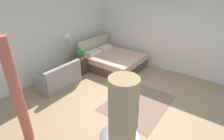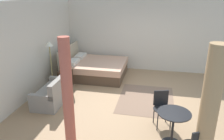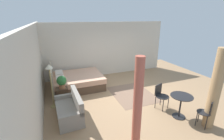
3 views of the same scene
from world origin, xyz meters
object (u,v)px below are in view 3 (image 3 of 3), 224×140
object	(u,v)px
couch	(70,110)
cafe_chair_near_window	(161,94)
vase	(61,84)
balcony_table	(181,102)
nightstand	(62,94)
floor_lamp	(50,74)
potted_plant	(62,82)
bed	(76,81)
cafe_chair_near_couch	(207,111)

from	to	relation	value
couch	cafe_chair_near_window	world-z (taller)	cafe_chair_near_window
vase	balcony_table	world-z (taller)	balcony_table
nightstand	floor_lamp	xyz separation A→B (m)	(-0.35, 0.33, 0.95)
couch	nightstand	world-z (taller)	couch
potted_plant	balcony_table	size ratio (longest dim) A/B	0.65
floor_lamp	cafe_chair_near_window	size ratio (longest dim) A/B	1.88
couch	nightstand	bearing A→B (deg)	6.53
balcony_table	vase	bearing A→B (deg)	52.73
couch	cafe_chair_near_window	distance (m)	3.06
bed	floor_lamp	world-z (taller)	floor_lamp
nightstand	floor_lamp	bearing A→B (deg)	136.65
nightstand	floor_lamp	world-z (taller)	floor_lamp
couch	floor_lamp	distance (m)	1.37
balcony_table	cafe_chair_near_window	bearing A→B (deg)	17.63
bed	couch	distance (m)	2.30
cafe_chair_near_couch	couch	bearing A→B (deg)	62.11
couch	cafe_chair_near_window	bearing A→B (deg)	-100.03
nightstand	cafe_chair_near_window	distance (m)	3.60
couch	cafe_chair_near_window	xyz separation A→B (m)	(-0.53, -3.00, 0.24)
potted_plant	floor_lamp	world-z (taller)	floor_lamp
couch	balcony_table	world-z (taller)	couch
vase	cafe_chair_near_window	bearing A→B (deg)	-120.63
potted_plant	bed	bearing A→B (deg)	-31.24
floor_lamp	cafe_chair_near_couch	world-z (taller)	floor_lamp
bed	potted_plant	bearing A→B (deg)	148.76
bed	balcony_table	bearing A→B (deg)	-142.38
nightstand	cafe_chair_near_couch	distance (m)	4.82
potted_plant	cafe_chair_near_window	xyz separation A→B (m)	(-1.64, -3.12, -0.30)
cafe_chair_near_window	potted_plant	bearing A→B (deg)	62.23
bed	couch	size ratio (longest dim) A/B	1.52
floor_lamp	balcony_table	world-z (taller)	floor_lamp
balcony_table	cafe_chair_near_window	world-z (taller)	cafe_chair_near_window
bed	cafe_chair_near_couch	distance (m)	5.09
cafe_chair_near_window	cafe_chair_near_couch	xyz separation A→B (m)	(-1.35, -0.55, 0.00)
couch	floor_lamp	world-z (taller)	floor_lamp
couch	balcony_table	size ratio (longest dim) A/B	1.92
couch	floor_lamp	xyz separation A→B (m)	(0.86, 0.47, 0.95)
balcony_table	floor_lamp	bearing A→B (deg)	60.41
bed	cafe_chair_near_couch	world-z (taller)	bed
potted_plant	couch	bearing A→B (deg)	-174.13
potted_plant	balcony_table	bearing A→B (deg)	-125.04
couch	balcony_table	bearing A→B (deg)	-110.90
cafe_chair_near_couch	floor_lamp	bearing A→B (deg)	55.66
couch	cafe_chair_near_window	size ratio (longest dim) A/B	1.71
balcony_table	cafe_chair_near_window	xyz separation A→B (m)	(0.70, 0.22, -0.01)
bed	vase	size ratio (longest dim) A/B	10.70
bed	nightstand	bearing A→B (deg)	145.38
couch	potted_plant	size ratio (longest dim) A/B	2.96
bed	vase	bearing A→B (deg)	141.86
vase	floor_lamp	world-z (taller)	floor_lamp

